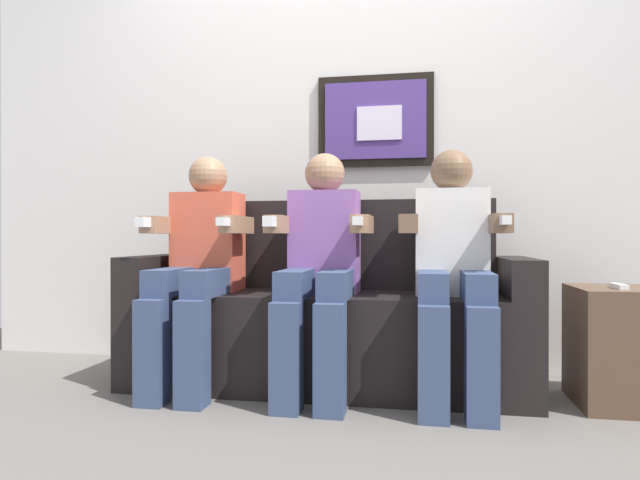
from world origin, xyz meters
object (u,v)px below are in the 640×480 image
(side_table_right, at_px, (624,347))
(spare_remote_on_table, at_px, (619,286))
(person_in_middle, at_px, (320,261))
(person_on_left, at_px, (198,260))
(couch, at_px, (326,320))
(person_on_right, at_px, (453,262))

(side_table_right, distance_m, spare_remote_on_table, 0.27)
(person_in_middle, relative_size, side_table_right, 2.22)
(person_on_left, xyz_separation_m, side_table_right, (1.88, 0.06, -0.36))
(person_in_middle, xyz_separation_m, side_table_right, (1.29, 0.06, -0.36))
(couch, bearing_deg, side_table_right, -4.68)
(couch, relative_size, spare_remote_on_table, 14.51)
(couch, height_order, side_table_right, couch)
(person_on_left, height_order, person_in_middle, same)
(person_on_left, xyz_separation_m, person_in_middle, (0.59, 0.00, 0.00))
(couch, xyz_separation_m, person_in_middle, (-0.00, -0.17, 0.29))
(couch, bearing_deg, person_on_right, -15.89)
(person_on_left, distance_m, person_in_middle, 0.59)
(couch, distance_m, spare_remote_on_table, 1.28)
(couch, height_order, spare_remote_on_table, couch)
(couch, height_order, person_on_right, person_on_right)
(person_on_right, bearing_deg, person_in_middle, -179.95)
(person_on_right, distance_m, spare_remote_on_table, 0.67)
(person_on_left, bearing_deg, side_table_right, 1.87)
(couch, xyz_separation_m, side_table_right, (1.29, -0.11, -0.06))
(person_on_left, height_order, person_on_right, same)
(person_on_right, relative_size, spare_remote_on_table, 8.54)
(spare_remote_on_table, bearing_deg, couch, 172.57)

